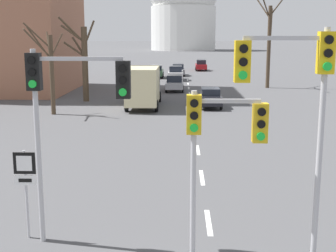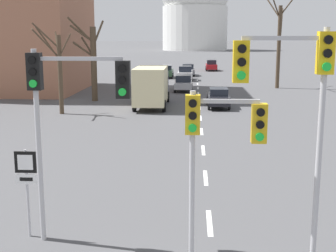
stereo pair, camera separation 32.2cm
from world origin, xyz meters
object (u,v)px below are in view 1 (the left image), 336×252
object	(u,v)px
sedan_near_right	(201,65)
delivery_truck	(144,85)
route_sign_post	(25,179)
sedan_near_left	(210,97)
sedan_far_right	(178,70)
sedan_far_left	(157,71)
sedan_distant_centre	(176,73)
traffic_signal_centre_tall	(218,134)
traffic_signal_near_left	(66,98)
traffic_signal_near_right	(296,88)
sedan_mid_centre	(174,83)

from	to	relation	value
sedan_near_right	delivery_truck	size ratio (longest dim) A/B	0.59
route_sign_post	sedan_near_right	xyz separation A→B (m)	(7.41, 61.74, -0.87)
route_sign_post	sedan_near_left	xyz separation A→B (m)	(6.52, 24.09, -0.92)
sedan_near_right	sedan_far_right	xyz separation A→B (m)	(-3.53, -9.22, -0.03)
sedan_far_left	sedan_far_right	distance (m)	4.41
route_sign_post	sedan_distant_centre	distance (m)	46.07
traffic_signal_centre_tall	sedan_near_right	bearing A→B (deg)	87.91
sedan_near_right	sedan_distant_centre	world-z (taller)	sedan_distant_centre
traffic_signal_near_left	sedan_distant_centre	xyz separation A→B (m)	(2.35, 46.11, -3.09)
traffic_signal_near_right	traffic_signal_centre_tall	bearing A→B (deg)	170.31
sedan_near_left	traffic_signal_near_right	bearing A→B (deg)	-89.16
traffic_signal_near_right	delivery_truck	world-z (taller)	traffic_signal_near_right
sedan_far_right	sedan_distant_centre	size ratio (longest dim) A/B	0.97
traffic_signal_near_right	traffic_signal_centre_tall	size ratio (longest dim) A/B	1.35
sedan_far_left	sedan_far_right	size ratio (longest dim) A/B	0.97
traffic_signal_near_left	sedan_far_right	world-z (taller)	traffic_signal_near_left
traffic_signal_centre_tall	sedan_distant_centre	size ratio (longest dim) A/B	0.94
sedan_near_left	sedan_distant_centre	world-z (taller)	sedan_distant_centre
sedan_mid_centre	delivery_truck	bearing A→B (deg)	-102.03
traffic_signal_centre_tall	sedan_near_right	xyz separation A→B (m)	(2.29, 62.66, -2.36)
sedan_far_left	sedan_distant_centre	xyz separation A→B (m)	(2.54, -3.19, 0.04)
traffic_signal_centre_tall	delivery_truck	distance (m)	25.25
sedan_distant_centre	sedan_mid_centre	bearing A→B (deg)	-89.98
sedan_mid_centre	sedan_far_left	bearing A→B (deg)	99.88
traffic_signal_near_left	traffic_signal_centre_tall	distance (m)	4.02
traffic_signal_near_right	sedan_near_left	distance (m)	25.57
sedan_distant_centre	delivery_truck	xyz separation A→B (m)	(-2.24, -21.94, 0.82)
sedan_far_left	sedan_distant_centre	bearing A→B (deg)	-51.54
traffic_signal_near_right	route_sign_post	bearing A→B (deg)	169.89
traffic_signal_near_right	sedan_mid_centre	world-z (taller)	traffic_signal_near_right
sedan_near_right	delivery_truck	world-z (taller)	delivery_truck
sedan_mid_centre	delivery_truck	size ratio (longest dim) A/B	0.57
sedan_near_right	sedan_mid_centre	bearing A→B (deg)	-97.97
sedan_near_left	sedan_far_left	bearing A→B (deg)	102.30
traffic_signal_centre_tall	sedan_mid_centre	size ratio (longest dim) A/B	1.03
delivery_truck	traffic_signal_centre_tall	bearing A→B (deg)	-81.40
delivery_truck	sedan_near_right	bearing A→B (deg)	80.88
route_sign_post	sedan_mid_centre	bearing A→B (deg)	84.05
sedan_near_right	sedan_far_left	distance (m)	14.12
traffic_signal_centre_tall	sedan_far_right	world-z (taller)	traffic_signal_centre_tall
traffic_signal_near_right	sedan_near_left	size ratio (longest dim) A/B	1.32
sedan_far_left	traffic_signal_near_left	bearing A→B (deg)	-89.78
sedan_near_left	sedan_far_right	world-z (taller)	sedan_far_right
traffic_signal_centre_tall	sedan_near_left	size ratio (longest dim) A/B	0.97
sedan_mid_centre	sedan_distant_centre	xyz separation A→B (m)	(-0.00, 11.39, 0.06)
sedan_far_left	sedan_near_left	bearing A→B (deg)	-77.70
sedan_near_left	sedan_mid_centre	distance (m)	10.85
traffic_signal_centre_tall	sedan_far_left	xyz separation A→B (m)	(-4.06, 50.05, -2.36)
sedan_far_left	delivery_truck	distance (m)	25.15
sedan_far_right	route_sign_post	bearing A→B (deg)	-94.22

